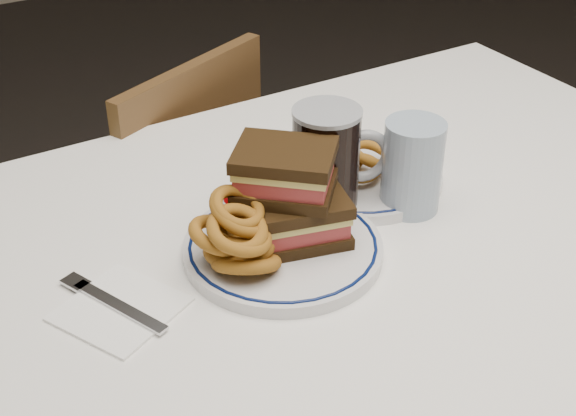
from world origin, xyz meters
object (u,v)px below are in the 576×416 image
chair_far (163,221)px  far_plate (360,175)px  reuben_sandwich (291,195)px  beer_mug (328,161)px  main_plate (283,248)px

chair_far → far_plate: 0.60m
chair_far → reuben_sandwich: size_ratio=5.11×
reuben_sandwich → beer_mug: size_ratio=1.02×
chair_far → far_plate: bearing=-74.9°
chair_far → beer_mug: size_ratio=5.22×
main_plate → reuben_sandwich: size_ratio=1.62×
chair_far → main_plate: size_ratio=3.14×
main_plate → chair_far: bearing=84.1°
far_plate → beer_mug: bearing=-154.3°
chair_far → reuben_sandwich: 0.70m
chair_far → far_plate: size_ratio=3.33×
far_plate → main_plate: bearing=-152.5°
reuben_sandwich → beer_mug: 0.10m
beer_mug → reuben_sandwich: bearing=-151.0°
reuben_sandwich → beer_mug: beer_mug is taller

